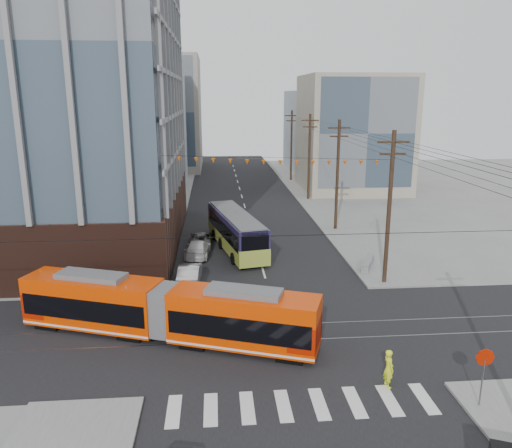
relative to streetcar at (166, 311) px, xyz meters
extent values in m
plane|color=slate|center=(6.49, -3.86, -1.65)|extent=(160.00, 160.00, 0.00)
cube|color=#8C99A5|center=(-10.51, 48.14, 7.35)|extent=(18.00, 16.00, 18.00)
cube|color=gray|center=(22.49, 44.14, 6.35)|extent=(14.00, 14.00, 16.00)
cube|color=gray|center=(-7.51, 68.14, 8.35)|extent=(16.00, 18.00, 20.00)
cube|color=#8C99A5|center=(24.49, 64.14, 5.35)|extent=(16.00, 16.00, 14.00)
cylinder|color=black|center=(14.99, 52.14, 3.85)|extent=(0.30, 0.30, 11.00)
imported|color=#B8B8B8|center=(0.93, 8.59, -0.94)|extent=(1.75, 4.40, 1.42)
imported|color=silver|center=(1.33, 14.68, -0.97)|extent=(2.31, 4.84, 1.36)
imported|color=#515151|center=(1.51, 17.97, -1.05)|extent=(2.07, 4.33, 1.19)
imported|color=#DCF11F|center=(10.77, -5.74, -0.71)|extent=(0.55, 0.75, 1.88)
cube|color=gray|center=(14.79, 10.48, -1.29)|extent=(2.24, 3.62, 0.72)
camera|label=1|loc=(2.87, -25.94, 11.63)|focal=35.00mm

